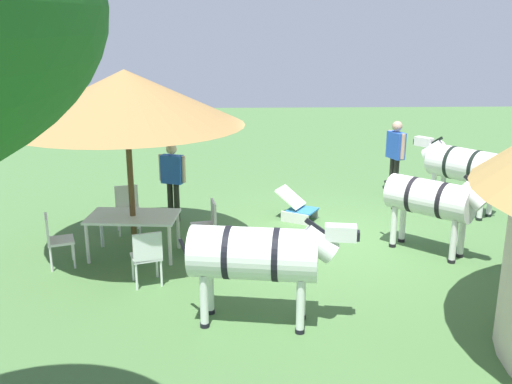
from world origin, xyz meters
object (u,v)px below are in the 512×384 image
object	(u,v)px
patio_chair_near_hut	(147,254)
guest_beside_umbrella	(173,175)
shade_umbrella	(125,98)
patio_chair_east_end	(55,237)
patio_dining_table	(133,220)
striped_lounge_chair	(297,207)
zebra_by_umbrella	(258,255)
zebra_toward_hut	(462,165)
zebra_nearest_camera	(433,200)
patio_chair_west_end	(208,222)
patio_chair_near_lawn	(127,206)
standing_watcher	(396,151)

from	to	relation	value
patio_chair_near_hut	guest_beside_umbrella	bearing A→B (deg)	69.97
shade_umbrella	patio_chair_east_end	distance (m)	2.58
patio_dining_table	patio_chair_near_hut	xyz separation A→B (m)	(-0.41, 1.23, -0.14)
striped_lounge_chair	patio_chair_east_end	bearing A→B (deg)	-32.45
patio_dining_table	striped_lounge_chair	xyz separation A→B (m)	(-3.04, -1.86, -0.41)
patio_dining_table	zebra_by_umbrella	distance (m)	3.22
patio_dining_table	striped_lounge_chair	distance (m)	3.59
patio_chair_near_hut	zebra_toward_hut	size ratio (longest dim) A/B	0.49
patio_dining_table	zebra_by_umbrella	bearing A→B (deg)	130.10
patio_chair_east_end	zebra_nearest_camera	size ratio (longest dim) A/B	0.53
patio_chair_west_end	patio_chair_near_lawn	size ratio (longest dim) A/B	1.00
zebra_by_umbrella	patio_dining_table	bearing A→B (deg)	-130.91
zebra_toward_hut	patio_chair_near_hut	bearing A→B (deg)	171.33
striped_lounge_chair	zebra_toward_hut	size ratio (longest dim) A/B	0.52
patio_dining_table	patio_chair_near_lawn	distance (m)	1.30
zebra_by_umbrella	shade_umbrella	bearing A→B (deg)	-130.91
patio_chair_east_end	shade_umbrella	bearing A→B (deg)	90.00
patio_dining_table	zebra_by_umbrella	world-z (taller)	zebra_by_umbrella
shade_umbrella	striped_lounge_chair	xyz separation A→B (m)	(-3.04, -1.86, -2.50)
patio_chair_near_hut	guest_beside_umbrella	world-z (taller)	guest_beside_umbrella
standing_watcher	zebra_by_umbrella	size ratio (longest dim) A/B	0.75
patio_chair_east_end	patio_chair_west_end	bearing A→B (deg)	85.37
standing_watcher	guest_beside_umbrella	bearing A→B (deg)	89.53
zebra_nearest_camera	guest_beside_umbrella	bearing A→B (deg)	-68.65
zebra_by_umbrella	patio_chair_west_end	bearing A→B (deg)	-154.67
striped_lounge_chair	zebra_toward_hut	world-z (taller)	zebra_toward_hut
patio_dining_table	zebra_by_umbrella	xyz separation A→B (m)	(-2.06, 2.45, 0.34)
shade_umbrella	standing_watcher	bearing A→B (deg)	-146.65
patio_chair_east_end	guest_beside_umbrella	size ratio (longest dim) A/B	0.55
striped_lounge_chair	zebra_nearest_camera	xyz separation A→B (m)	(-2.14, 1.89, 0.73)
zebra_nearest_camera	zebra_toward_hut	size ratio (longest dim) A/B	0.93
standing_watcher	patio_chair_near_lawn	bearing A→B (deg)	92.08
shade_umbrella	patio_chair_near_hut	bearing A→B (deg)	108.49
patio_dining_table	guest_beside_umbrella	bearing A→B (deg)	-104.99
patio_chair_east_end	zebra_by_umbrella	size ratio (longest dim) A/B	0.38
patio_chair_west_end	zebra_by_umbrella	xyz separation A→B (m)	(-0.79, 2.68, 0.48)
patio_dining_table	zebra_nearest_camera	size ratio (longest dim) A/B	0.93
patio_chair_near_hut	striped_lounge_chair	xyz separation A→B (m)	(-2.63, -3.08, -0.27)
striped_lounge_chair	zebra_toward_hut	bearing A→B (deg)	125.93
patio_chair_near_lawn	striped_lounge_chair	size ratio (longest dim) A/B	0.94
striped_lounge_chair	patio_chair_near_hut	bearing A→B (deg)	-11.18
patio_dining_table	zebra_toward_hut	xyz separation A→B (m)	(-6.57, -2.27, 0.37)
patio_chair_west_end	zebra_nearest_camera	distance (m)	3.95
shade_umbrella	zebra_nearest_camera	distance (m)	5.48
shade_umbrella	standing_watcher	distance (m)	6.83
patio_chair_near_lawn	zebra_toward_hut	world-z (taller)	zebra_toward_hut
shade_umbrella	patio_chair_near_lawn	xyz separation A→B (m)	(0.33, -1.25, -2.23)
patio_dining_table	standing_watcher	distance (m)	6.62
patio_chair_near_lawn	standing_watcher	world-z (taller)	standing_watcher
patio_chair_near_lawn	patio_chair_near_hut	bearing A→B (deg)	91.79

